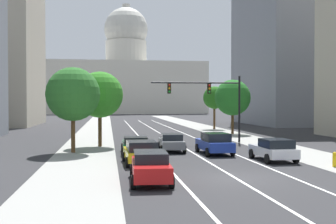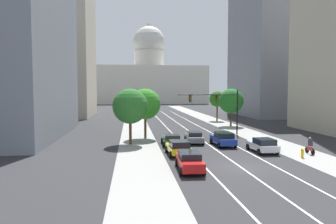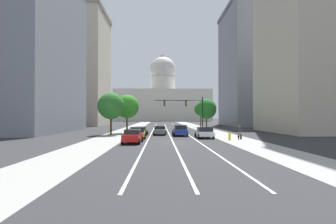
% 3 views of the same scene
% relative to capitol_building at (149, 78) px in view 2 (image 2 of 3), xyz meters
% --- Properties ---
extents(ground_plane, '(400.00, 400.00, 0.00)m').
position_rel_capitol_building_xyz_m(ground_plane, '(0.00, -89.06, -12.25)').
color(ground_plane, '#2B2B2D').
extents(sidewalk_left, '(4.51, 130.00, 0.01)m').
position_rel_capitol_building_xyz_m(sidewalk_left, '(-8.12, -94.06, -12.25)').
color(sidewalk_left, gray).
rests_on(sidewalk_left, ground).
extents(sidewalk_right, '(4.51, 130.00, 0.01)m').
position_rel_capitol_building_xyz_m(sidewalk_right, '(8.12, -94.06, -12.25)').
color(sidewalk_right, gray).
rests_on(sidewalk_right, ground).
extents(lane_stripe_left, '(0.16, 90.00, 0.01)m').
position_rel_capitol_building_xyz_m(lane_stripe_left, '(-2.93, -104.06, -12.24)').
color(lane_stripe_left, white).
rests_on(lane_stripe_left, ground).
extents(lane_stripe_center, '(0.16, 90.00, 0.01)m').
position_rel_capitol_building_xyz_m(lane_stripe_center, '(0.00, -104.06, -12.24)').
color(lane_stripe_center, white).
rests_on(lane_stripe_center, ground).
extents(lane_stripe_right, '(0.16, 90.00, 0.01)m').
position_rel_capitol_building_xyz_m(lane_stripe_right, '(2.93, -104.06, -12.24)').
color(lane_stripe_right, white).
rests_on(lane_stripe_right, ground).
extents(office_tower_far_left, '(20.64, 20.31, 35.04)m').
position_rel_capitol_building_xyz_m(office_tower_far_left, '(-28.36, -74.76, 5.30)').
color(office_tower_far_left, '#B7AD99').
rests_on(office_tower_far_left, ground).
extents(office_tower_far_right, '(16.78, 23.84, 35.42)m').
position_rel_capitol_building_xyz_m(office_tower_far_right, '(26.49, -78.01, 5.49)').
color(office_tower_far_right, gray).
rests_on(office_tower_far_right, ground).
extents(capitol_building, '(53.93, 23.14, 38.22)m').
position_rel_capitol_building_xyz_m(capitol_building, '(0.00, 0.00, 0.00)').
color(capitol_building, beige).
rests_on(capitol_building, ground).
extents(car_white, '(2.16, 4.17, 1.48)m').
position_rel_capitol_building_xyz_m(car_white, '(4.40, -123.19, -11.49)').
color(car_white, silver).
rests_on(car_white, ground).
extents(car_gray, '(2.08, 4.40, 1.38)m').
position_rel_capitol_building_xyz_m(car_gray, '(-1.47, -116.78, -11.52)').
color(car_gray, slate).
rests_on(car_gray, ground).
extents(car_blue, '(2.18, 4.54, 1.60)m').
position_rel_capitol_building_xyz_m(car_blue, '(1.47, -119.04, -11.43)').
color(car_blue, '#1E389E').
rests_on(car_blue, ground).
extents(car_yellow, '(2.23, 4.10, 1.50)m').
position_rel_capitol_building_xyz_m(car_yellow, '(-4.39, -123.59, -11.47)').
color(car_yellow, yellow).
rests_on(car_yellow, ground).
extents(car_green, '(2.13, 4.35, 1.34)m').
position_rel_capitol_building_xyz_m(car_green, '(-4.40, -117.97, -11.55)').
color(car_green, '#14512D').
rests_on(car_green, ground).
extents(car_red, '(2.07, 4.65, 1.48)m').
position_rel_capitol_building_xyz_m(car_red, '(-4.40, -129.48, -11.46)').
color(car_red, red).
rests_on(car_red, ground).
extents(traffic_signal_mast, '(8.67, 0.39, 6.40)m').
position_rel_capitol_building_xyz_m(traffic_signal_mast, '(3.36, -110.24, -7.72)').
color(traffic_signal_mast, black).
rests_on(traffic_signal_mast, ground).
extents(fire_hydrant, '(0.26, 0.35, 0.91)m').
position_rel_capitol_building_xyz_m(fire_hydrant, '(6.99, -126.21, -11.79)').
color(fire_hydrant, yellow).
rests_on(fire_hydrant, ground).
extents(cyclist, '(0.36, 1.70, 1.72)m').
position_rel_capitol_building_xyz_m(cyclist, '(8.69, -124.64, -11.40)').
color(cyclist, black).
rests_on(cyclist, ground).
extents(street_tree_near_right, '(4.36, 4.36, 6.63)m').
position_rel_capitol_building_xyz_m(street_tree_near_right, '(8.59, -99.92, -7.82)').
color(street_tree_near_right, '#51381E').
rests_on(street_tree_near_right, ground).
extents(street_tree_near_left, '(4.14, 4.14, 6.56)m').
position_rel_capitol_building_xyz_m(street_tree_near_left, '(-9.06, -116.62, -7.77)').
color(street_tree_near_left, '#51381E').
rests_on(street_tree_near_left, ground).
extents(street_tree_mid_right, '(3.25, 3.25, 6.18)m').
position_rel_capitol_building_xyz_m(street_tree_mid_right, '(8.81, -90.18, -7.73)').
color(street_tree_mid_right, '#51381E').
rests_on(street_tree_mid_right, ground).
extents(street_tree_mid_left, '(4.05, 4.05, 6.56)m').
position_rel_capitol_building_xyz_m(street_tree_mid_left, '(-7.11, -112.32, -7.73)').
color(street_tree_mid_left, '#51381E').
rests_on(street_tree_mid_left, ground).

